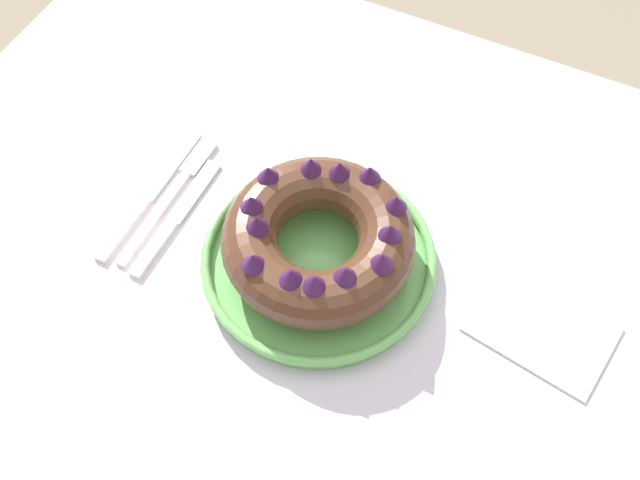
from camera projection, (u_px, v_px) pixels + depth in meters
The scene contains 8 objects.
ground_plane at pixel (320, 447), 1.56m from camera, with size 8.00×8.00×0.00m, color gray.
dining_table at pixel (320, 302), 1.01m from camera, with size 1.19×0.93×0.75m.
serving_dish at pixel (320, 261), 0.91m from camera, with size 0.29×0.29×0.03m.
bundt_cake at pixel (320, 239), 0.87m from camera, with size 0.23×0.23×0.09m.
fork at pixel (174, 191), 0.98m from camera, with size 0.02×0.22×0.01m.
serving_knife at pixel (144, 202), 0.97m from camera, with size 0.02×0.23×0.01m.
cake_knife at pixel (171, 225), 0.95m from camera, with size 0.02×0.20×0.01m.
napkin at pixel (542, 329), 0.87m from camera, with size 0.16×0.11×0.00m, color #B2D1B7.
Camera 1 is at (0.21, -0.42, 1.55)m, focal length 42.00 mm.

